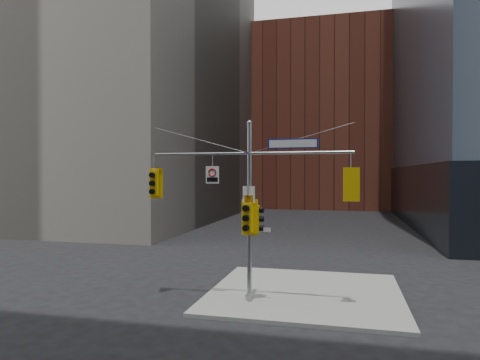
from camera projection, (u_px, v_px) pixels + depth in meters
The scene contains 13 objects.
ground at pixel (237, 322), 14.94m from camera, with size 160.00×160.00×0.00m, color black.
sidewalk_corner at pixel (305, 293), 18.34m from camera, with size 8.00×8.00×0.15m, color gray.
brick_midrise at pixel (323, 121), 71.05m from camera, with size 26.00×20.00×28.00m, color brown.
signal_assembly at pixel (249, 193), 16.81m from camera, with size 8.00×0.80×7.30m.
traffic_light_west_arm at pixel (154, 183), 17.80m from camera, with size 0.61×0.48×1.27m.
traffic_light_east_arm at pixel (351, 184), 15.88m from camera, with size 0.60×0.51×1.26m.
traffic_light_pole_side at pixel (258, 219), 16.76m from camera, with size 0.41×0.35×1.07m.
traffic_light_pole_front at pixel (248, 218), 16.57m from camera, with size 0.67×0.59×1.41m.
street_sign_blade at pixel (293, 144), 16.38m from camera, with size 1.94×0.05×0.38m.
regulatory_sign_arm at pixel (212, 174), 17.15m from camera, with size 0.56×0.09×0.71m.
regulatory_sign_pole at pixel (249, 195), 16.70m from camera, with size 0.50×0.10×0.65m.
street_blade_ew at pixel (261, 230), 16.73m from camera, with size 0.81×0.14×0.16m.
street_blade_ns at pixel (252, 232), 17.28m from camera, with size 0.10×0.80×0.16m.
Camera 1 is at (3.68, -14.41, 5.17)m, focal length 32.00 mm.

